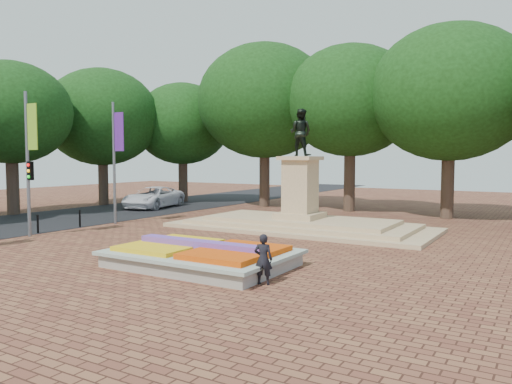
{
  "coord_description": "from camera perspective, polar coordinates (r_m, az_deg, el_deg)",
  "views": [
    {
      "loc": [
        11.63,
        -15.95,
        3.85
      ],
      "look_at": [
        -0.54,
        4.32,
        2.2
      ],
      "focal_mm": 35.0,
      "sensor_mm": 36.0,
      "label": 1
    }
  ],
  "objects": [
    {
      "name": "ground",
      "position": [
        20.11,
        -5.05,
        -7.06
      ],
      "size": [
        90.0,
        90.0,
        0.0
      ],
      "primitive_type": "plane",
      "color": "brown",
      "rests_on": "ground"
    },
    {
      "name": "asphalt_street",
      "position": [
        34.1,
        -20.71,
        -2.73
      ],
      "size": [
        9.0,
        90.0,
        0.02
      ],
      "primitive_type": "cube",
      "color": "black",
      "rests_on": "ground"
    },
    {
      "name": "flower_bed",
      "position": [
        17.86,
        -6.18,
        -7.24
      ],
      "size": [
        6.3,
        4.3,
        0.91
      ],
      "color": "gray",
      "rests_on": "ground"
    },
    {
      "name": "monument",
      "position": [
        26.79,
        5.06,
        -2.38
      ],
      "size": [
        14.0,
        6.0,
        6.4
      ],
      "color": "tan",
      "rests_on": "ground"
    },
    {
      "name": "tree_row_back",
      "position": [
        35.31,
        15.79,
        8.43
      ],
      "size": [
        44.8,
        8.8,
        10.43
      ],
      "color": "#38291E",
      "rests_on": "ground"
    },
    {
      "name": "tree_row_street",
      "position": [
        37.42,
        -25.67,
        7.49
      ],
      "size": [
        8.4,
        25.4,
        9.98
      ],
      "color": "#38291E",
      "rests_on": "ground"
    },
    {
      "name": "banner_poles",
      "position": [
        26.18,
        -25.07,
        3.67
      ],
      "size": [
        0.88,
        11.17,
        7.0
      ],
      "color": "slate",
      "rests_on": "ground"
    },
    {
      "name": "bollard_row",
      "position": [
        26.8,
        -25.94,
        -3.54
      ],
      "size": [
        0.12,
        13.12,
        0.98
      ],
      "color": "black",
      "rests_on": "ground"
    },
    {
      "name": "van",
      "position": [
        38.68,
        -11.65,
        -0.61
      ],
      "size": [
        3.76,
        6.18,
        1.6
      ],
      "primitive_type": "imported",
      "rotation": [
        0.0,
        0.0,
        0.2
      ],
      "color": "silver",
      "rests_on": "ground"
    },
    {
      "name": "pedestrian",
      "position": [
        15.2,
        0.84,
        -7.68
      ],
      "size": [
        0.65,
        0.53,
        1.55
      ],
      "primitive_type": "imported",
      "rotation": [
        0.0,
        0.0,
        3.45
      ],
      "color": "black",
      "rests_on": "ground"
    }
  ]
}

